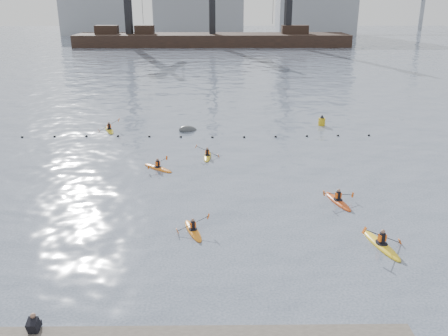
{
  "coord_description": "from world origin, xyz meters",
  "views": [
    {
      "loc": [
        1.6,
        -20.78,
        12.6
      ],
      "look_at": [
        1.91,
        6.15,
        2.8
      ],
      "focal_mm": 38.0,
      "sensor_mm": 36.0,
      "label": 1
    }
  ],
  "objects_px": {
    "mooring_buoy": "(188,131)",
    "kayaker_0": "(193,230)",
    "kayaker_2": "(158,168)",
    "kayaker_4": "(338,201)",
    "kayaker_1": "(381,244)",
    "nav_buoy": "(322,122)",
    "kayaker_5": "(109,130)",
    "kayaker_3": "(207,156)"
  },
  "relations": [
    {
      "from": "kayaker_0",
      "to": "kayaker_5",
      "type": "distance_m",
      "value": 23.5
    },
    {
      "from": "kayaker_0",
      "to": "mooring_buoy",
      "type": "distance_m",
      "value": 21.56
    },
    {
      "from": "nav_buoy",
      "to": "mooring_buoy",
      "type": "bearing_deg",
      "value": -172.24
    },
    {
      "from": "kayaker_0",
      "to": "kayaker_4",
      "type": "xyz_separation_m",
      "value": [
        9.21,
        3.98,
        0.01
      ]
    },
    {
      "from": "nav_buoy",
      "to": "kayaker_0",
      "type": "bearing_deg",
      "value": -117.44
    },
    {
      "from": "kayaker_1",
      "to": "kayaker_2",
      "type": "height_order",
      "value": "kayaker_1"
    },
    {
      "from": "kayaker_1",
      "to": "kayaker_5",
      "type": "height_order",
      "value": "kayaker_1"
    },
    {
      "from": "kayaker_0",
      "to": "mooring_buoy",
      "type": "relative_size",
      "value": 1.48
    },
    {
      "from": "kayaker_0",
      "to": "mooring_buoy",
      "type": "height_order",
      "value": "kayaker_0"
    },
    {
      "from": "kayaker_2",
      "to": "kayaker_3",
      "type": "distance_m",
      "value": 4.73
    },
    {
      "from": "kayaker_4",
      "to": "kayaker_1",
      "type": "bearing_deg",
      "value": 84.59
    },
    {
      "from": "kayaker_0",
      "to": "kayaker_2",
      "type": "bearing_deg",
      "value": 88.54
    },
    {
      "from": "kayaker_2",
      "to": "kayaker_4",
      "type": "distance_m",
      "value": 14.02
    },
    {
      "from": "kayaker_4",
      "to": "mooring_buoy",
      "type": "relative_size",
      "value": 1.7
    },
    {
      "from": "kayaker_2",
      "to": "kayaker_4",
      "type": "xyz_separation_m",
      "value": [
        12.45,
        -6.45,
        0.01
      ]
    },
    {
      "from": "kayaker_0",
      "to": "kayaker_1",
      "type": "relative_size",
      "value": 0.81
    },
    {
      "from": "kayaker_3",
      "to": "nav_buoy",
      "type": "relative_size",
      "value": 2.28
    },
    {
      "from": "kayaker_5",
      "to": "nav_buoy",
      "type": "bearing_deg",
      "value": -16.43
    },
    {
      "from": "kayaker_2",
      "to": "kayaker_1",
      "type": "bearing_deg",
      "value": -91.48
    },
    {
      "from": "kayaker_5",
      "to": "nav_buoy",
      "type": "relative_size",
      "value": 2.47
    },
    {
      "from": "kayaker_0",
      "to": "kayaker_1",
      "type": "distance_m",
      "value": 10.32
    },
    {
      "from": "kayaker_0",
      "to": "kayaker_4",
      "type": "relative_size",
      "value": 0.87
    },
    {
      "from": "kayaker_1",
      "to": "kayaker_3",
      "type": "relative_size",
      "value": 1.23
    },
    {
      "from": "kayaker_2",
      "to": "nav_buoy",
      "type": "relative_size",
      "value": 2.1
    },
    {
      "from": "kayaker_4",
      "to": "mooring_buoy",
      "type": "distance_m",
      "value": 20.57
    },
    {
      "from": "kayaker_0",
      "to": "kayaker_1",
      "type": "bearing_deg",
      "value": -28.82
    },
    {
      "from": "mooring_buoy",
      "to": "kayaker_0",
      "type": "bearing_deg",
      "value": -85.84
    },
    {
      "from": "nav_buoy",
      "to": "kayaker_4",
      "type": "bearing_deg",
      "value": -98.58
    },
    {
      "from": "kayaker_4",
      "to": "nav_buoy",
      "type": "height_order",
      "value": "nav_buoy"
    },
    {
      "from": "mooring_buoy",
      "to": "kayaker_2",
      "type": "bearing_deg",
      "value": -98.62
    },
    {
      "from": "kayaker_2",
      "to": "nav_buoy",
      "type": "xyz_separation_m",
      "value": [
        15.38,
        12.94,
        0.29
      ]
    },
    {
      "from": "kayaker_1",
      "to": "kayaker_4",
      "type": "xyz_separation_m",
      "value": [
        -0.95,
        5.79,
        -0.01
      ]
    },
    {
      "from": "kayaker_5",
      "to": "nav_buoy",
      "type": "xyz_separation_m",
      "value": [
        21.53,
        1.83,
        0.29
      ]
    },
    {
      "from": "kayaker_0",
      "to": "kayaker_2",
      "type": "height_order",
      "value": "kayaker_0"
    },
    {
      "from": "mooring_buoy",
      "to": "nav_buoy",
      "type": "distance_m",
      "value": 13.83
    },
    {
      "from": "kayaker_1",
      "to": "mooring_buoy",
      "type": "xyz_separation_m",
      "value": [
        -11.73,
        23.31,
        -0.11
      ]
    },
    {
      "from": "kayaker_3",
      "to": "mooring_buoy",
      "type": "xyz_separation_m",
      "value": [
        -2.1,
        8.23,
        -0.09
      ]
    },
    {
      "from": "kayaker_4",
      "to": "mooring_buoy",
      "type": "xyz_separation_m",
      "value": [
        -10.77,
        17.52,
        -0.1
      ]
    },
    {
      "from": "kayaker_3",
      "to": "kayaker_5",
      "type": "relative_size",
      "value": 0.92
    },
    {
      "from": "kayaker_1",
      "to": "nav_buoy",
      "type": "distance_m",
      "value": 25.25
    },
    {
      "from": "kayaker_5",
      "to": "mooring_buoy",
      "type": "xyz_separation_m",
      "value": [
        7.83,
        -0.04,
        -0.1
      ]
    },
    {
      "from": "kayaker_1",
      "to": "kayaker_3",
      "type": "distance_m",
      "value": 17.89
    }
  ]
}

